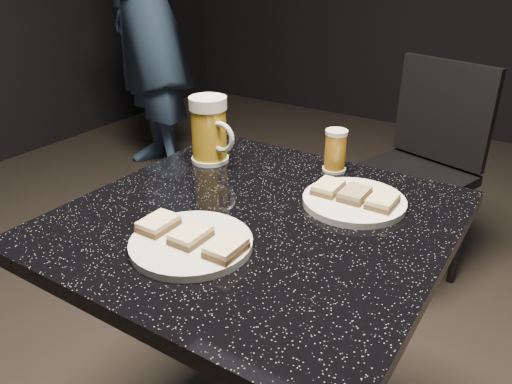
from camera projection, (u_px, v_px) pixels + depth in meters
plate_large at (191, 243)px, 0.86m from camera, size 0.21×0.21×0.01m
plate_small at (354, 201)px, 1.00m from camera, size 0.21×0.21×0.01m
patron at (145, 7)px, 2.67m from camera, size 0.81×0.72×1.88m
table at (256, 314)px, 1.07m from camera, size 0.70×0.70×0.75m
beer_mug at (210, 130)px, 1.18m from camera, size 0.13×0.09×0.16m
beer_tumbler at (335, 151)px, 1.14m from camera, size 0.05×0.05×0.10m
chair at (420, 162)px, 1.86m from camera, size 0.47×0.47×0.86m
canapes_on_plate_large at (191, 235)px, 0.85m from camera, size 0.20×0.07×0.02m
canapes_on_plate_small at (355, 194)px, 0.99m from camera, size 0.17×0.07×0.02m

